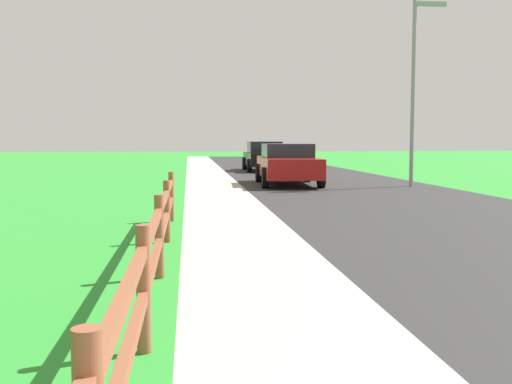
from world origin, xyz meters
The scene contains 8 objects.
ground_plane centered at (0.00, 25.00, 0.00)m, with size 120.00×120.00×0.00m, color green.
road_asphalt centered at (3.50, 27.00, 0.00)m, with size 7.00×66.00×0.01m, color #2D2D2D.
curb_concrete centered at (-3.00, 27.00, 0.00)m, with size 6.00×66.00×0.01m, color #B8AFA1.
grass_verge centered at (-4.50, 27.00, 0.01)m, with size 5.00×66.00×0.00m, color green.
rail_fence centered at (-2.23, 6.38, 0.59)m, with size 0.11×12.87×1.01m.
parked_suv_red centered at (1.74, 22.49, 0.78)m, with size 2.30×5.03×1.50m.
parked_car_black centered at (2.13, 32.44, 0.77)m, with size 2.15×4.75×1.55m.
street_lamp centered at (6.03, 21.07, 3.84)m, with size 1.17×0.20×6.47m.
Camera 1 is at (-1.88, 0.45, 1.65)m, focal length 42.62 mm.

